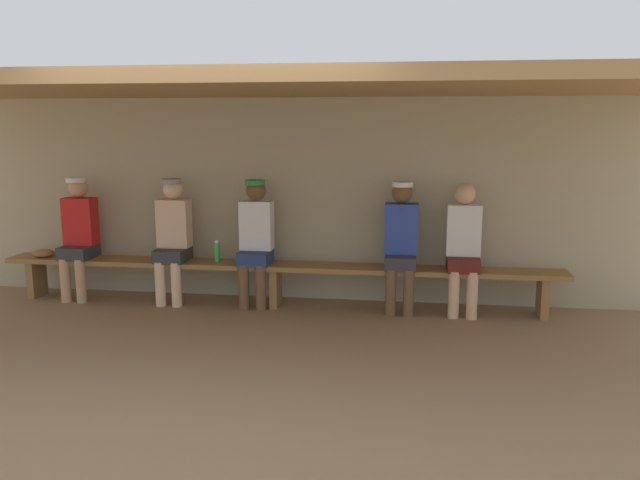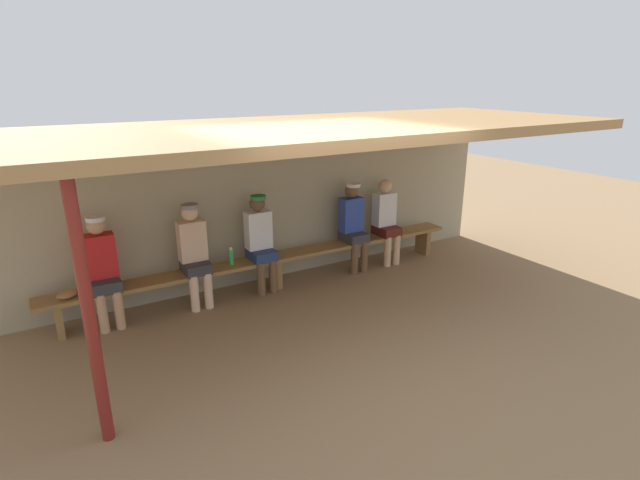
% 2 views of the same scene
% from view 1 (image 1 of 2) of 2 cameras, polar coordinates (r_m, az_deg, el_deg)
% --- Properties ---
extents(ground_plane, '(24.00, 24.00, 0.00)m').
position_cam_1_polar(ground_plane, '(5.54, -7.32, -10.19)').
color(ground_plane, '#8C6D4C').
extents(back_wall, '(8.00, 0.20, 2.20)m').
position_cam_1_polar(back_wall, '(7.19, -3.28, 3.65)').
color(back_wall, tan).
rests_on(back_wall, ground).
extents(dugout_roof, '(8.00, 2.80, 0.12)m').
position_cam_1_polar(dugout_roof, '(5.88, -5.98, 13.46)').
color(dugout_roof, '#9E7547').
rests_on(dugout_roof, back_wall).
extents(bench, '(6.00, 0.36, 0.46)m').
position_cam_1_polar(bench, '(6.87, -3.96, -2.70)').
color(bench, olive).
rests_on(bench, ground).
extents(player_near_post, '(0.34, 0.42, 1.34)m').
position_cam_1_polar(player_near_post, '(7.13, -12.90, 0.48)').
color(player_near_post, '#333338').
rests_on(player_near_post, ground).
extents(player_shirtless_tan, '(0.34, 0.42, 1.34)m').
position_cam_1_polar(player_shirtless_tan, '(6.68, 12.57, -0.31)').
color(player_shirtless_tan, '#591E19').
rests_on(player_shirtless_tan, ground).
extents(player_in_white, '(0.34, 0.42, 1.34)m').
position_cam_1_polar(player_in_white, '(6.85, -5.71, 0.30)').
color(player_in_white, navy).
rests_on(player_in_white, ground).
extents(player_in_blue, '(0.34, 0.42, 1.34)m').
position_cam_1_polar(player_in_blue, '(6.66, 7.18, -0.03)').
color(player_in_blue, '#333338').
rests_on(player_in_blue, ground).
extents(player_with_sunglasses, '(0.34, 0.42, 1.34)m').
position_cam_1_polar(player_with_sunglasses, '(7.58, -20.57, 0.66)').
color(player_with_sunglasses, '#333338').
rests_on(player_with_sunglasses, ground).
extents(water_bottle_blue, '(0.06, 0.06, 0.23)m').
position_cam_1_polar(water_bottle_blue, '(7.00, -9.10, -1.03)').
color(water_bottle_blue, green).
rests_on(water_bottle_blue, bench).
extents(baseball_glove_worn, '(0.29, 0.25, 0.09)m').
position_cam_1_polar(baseball_glove_worn, '(7.79, -23.24, -1.09)').
color(baseball_glove_worn, olive).
rests_on(baseball_glove_worn, bench).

